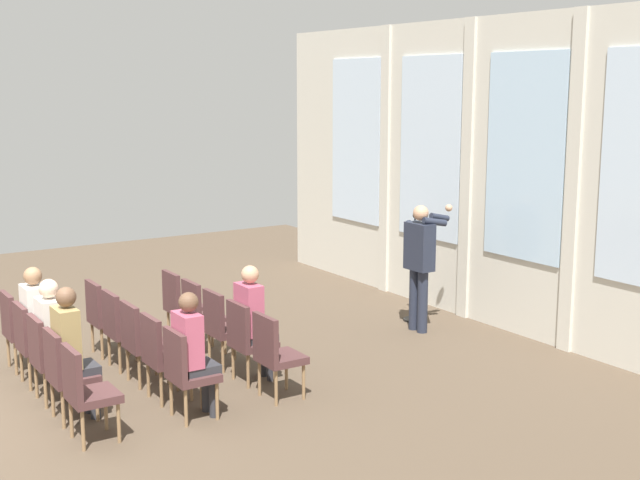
% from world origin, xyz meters
% --- Properties ---
extents(rear_partition, '(9.48, 0.14, 4.24)m').
position_xyz_m(rear_partition, '(0.05, 6.61, 2.15)').
color(rear_partition, beige).
rests_on(rear_partition, ground).
extents(speaker, '(0.50, 0.69, 1.74)m').
position_xyz_m(speaker, '(0.08, 5.56, 1.01)').
color(speaker, '#232838').
rests_on(speaker, ground).
extents(mic_stand, '(0.28, 0.28, 1.55)m').
position_xyz_m(mic_stand, '(-0.35, 5.81, 0.34)').
color(mic_stand, black).
rests_on(mic_stand, ground).
extents(chair_r0_c0, '(0.46, 0.44, 0.94)m').
position_xyz_m(chair_r0_c0, '(-1.24, 2.61, 0.53)').
color(chair_r0_c0, olive).
rests_on(chair_r0_c0, ground).
extents(chair_r0_c1, '(0.46, 0.44, 0.94)m').
position_xyz_m(chair_r0_c1, '(-0.62, 2.61, 0.53)').
color(chair_r0_c1, olive).
rests_on(chair_r0_c1, ground).
extents(chair_r0_c2, '(0.46, 0.44, 0.94)m').
position_xyz_m(chair_r0_c2, '(0.00, 2.61, 0.53)').
color(chair_r0_c2, olive).
rests_on(chair_r0_c2, ground).
extents(chair_r0_c3, '(0.46, 0.44, 0.94)m').
position_xyz_m(chair_r0_c3, '(0.62, 2.61, 0.53)').
color(chair_r0_c3, olive).
rests_on(chair_r0_c3, ground).
extents(audience_r0_c3, '(0.36, 0.39, 1.35)m').
position_xyz_m(audience_r0_c3, '(0.62, 2.69, 0.75)').
color(audience_r0_c3, '#2D2D33').
rests_on(audience_r0_c3, ground).
extents(chair_r0_c4, '(0.46, 0.44, 0.94)m').
position_xyz_m(chair_r0_c4, '(1.24, 2.61, 0.53)').
color(chair_r0_c4, olive).
rests_on(chair_r0_c4, ground).
extents(chair_r1_c0, '(0.46, 0.44, 0.94)m').
position_xyz_m(chair_r1_c0, '(-1.24, 1.59, 0.53)').
color(chair_r1_c0, olive).
rests_on(chair_r1_c0, ground).
extents(chair_r1_c1, '(0.46, 0.44, 0.94)m').
position_xyz_m(chair_r1_c1, '(-0.62, 1.59, 0.53)').
color(chair_r1_c1, olive).
rests_on(chair_r1_c1, ground).
extents(chair_r1_c2, '(0.46, 0.44, 0.94)m').
position_xyz_m(chair_r1_c2, '(0.00, 1.59, 0.53)').
color(chair_r1_c2, olive).
rests_on(chair_r1_c2, ground).
extents(chair_r1_c3, '(0.46, 0.44, 0.94)m').
position_xyz_m(chair_r1_c3, '(0.62, 1.59, 0.53)').
color(chair_r1_c3, olive).
rests_on(chair_r1_c3, ground).
extents(chair_r1_c4, '(0.46, 0.44, 0.94)m').
position_xyz_m(chair_r1_c4, '(1.24, 1.59, 0.53)').
color(chair_r1_c4, olive).
rests_on(chair_r1_c4, ground).
extents(audience_r1_c4, '(0.36, 0.39, 1.31)m').
position_xyz_m(audience_r1_c4, '(1.24, 1.67, 0.73)').
color(audience_r1_c4, '#2D2D33').
rests_on(audience_r1_c4, ground).
extents(chair_r2_c0, '(0.46, 0.44, 0.94)m').
position_xyz_m(chair_r2_c0, '(-1.24, 0.56, 0.53)').
color(chair_r2_c0, olive).
rests_on(chair_r2_c0, ground).
extents(chair_r2_c1, '(0.46, 0.44, 0.94)m').
position_xyz_m(chair_r2_c1, '(-0.62, 0.56, 0.53)').
color(chair_r2_c1, olive).
rests_on(chair_r2_c1, ground).
extents(audience_r2_c1, '(0.36, 0.39, 1.35)m').
position_xyz_m(audience_r2_c1, '(-0.62, 0.64, 0.75)').
color(audience_r2_c1, '#2D2D33').
rests_on(audience_r2_c1, ground).
extents(chair_r2_c2, '(0.46, 0.44, 0.94)m').
position_xyz_m(chair_r2_c2, '(0.00, 0.56, 0.53)').
color(chair_r2_c2, olive).
rests_on(chair_r2_c2, ground).
extents(audience_r2_c2, '(0.36, 0.39, 1.33)m').
position_xyz_m(audience_r2_c2, '(0.00, 0.64, 0.74)').
color(audience_r2_c2, '#2D2D33').
rests_on(audience_r2_c2, ground).
extents(chair_r2_c3, '(0.46, 0.44, 0.94)m').
position_xyz_m(chair_r2_c3, '(0.62, 0.56, 0.53)').
color(chair_r2_c3, olive).
rests_on(chair_r2_c3, ground).
extents(audience_r2_c3, '(0.36, 0.39, 1.37)m').
position_xyz_m(audience_r2_c3, '(0.62, 0.64, 0.76)').
color(audience_r2_c3, '#2D2D33').
rests_on(audience_r2_c3, ground).
extents(chair_r2_c4, '(0.46, 0.44, 0.94)m').
position_xyz_m(chair_r2_c4, '(1.24, 0.56, 0.53)').
color(chair_r2_c4, olive).
rests_on(chair_r2_c4, ground).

